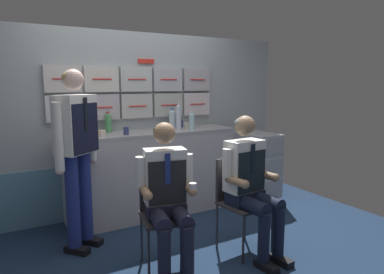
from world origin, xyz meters
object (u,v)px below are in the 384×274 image
folding_chair_right (238,193)px  crew_member_standing (77,145)px  service_trolley (256,164)px  water_bottle_tall (108,123)px  folding_chair_left (163,204)px  coffee_cup_white (126,131)px  crew_member_left (168,193)px  crew_member_right (251,179)px  snack_banana (96,132)px

folding_chair_right → crew_member_standing: size_ratio=0.51×
service_trolley → folding_chair_right: bearing=-136.6°
crew_member_standing → water_bottle_tall: crew_member_standing is taller
water_bottle_tall → folding_chair_left: bearing=-86.8°
service_trolley → coffee_cup_white: 1.87m
folding_chair_left → crew_member_left: size_ratio=0.69×
folding_chair_left → coffee_cup_white: (0.04, 1.00, 0.51)m
crew_member_left → crew_member_standing: size_ratio=0.74×
folding_chair_left → crew_member_right: bearing=-17.3°
service_trolley → crew_member_right: (-1.07, -1.18, 0.22)m
service_trolley → coffee_cup_white: (-1.78, 0.05, 0.56)m
crew_member_standing → crew_member_right: bearing=-33.5°
folding_chair_left → snack_banana: bearing=100.3°
crew_member_left → snack_banana: (-0.19, 1.42, 0.34)m
crew_member_standing → coffee_cup_white: size_ratio=19.72×
folding_chair_left → crew_member_right: (0.75, -0.23, 0.17)m
crew_member_right → folding_chair_right: bearing=94.8°
service_trolley → folding_chair_right: size_ratio=1.05×
crew_member_left → water_bottle_tall: crew_member_left is taller
folding_chair_left → service_trolley: bearing=27.5°
crew_member_right → crew_member_standing: crew_member_standing is taller
service_trolley → folding_chair_right: (-1.08, -1.02, 0.05)m
service_trolley → snack_banana: size_ratio=5.22×
crew_member_right → coffee_cup_white: size_ratio=14.91×
snack_banana → crew_member_standing: bearing=-118.3°
folding_chair_right → crew_member_right: size_ratio=0.68×
service_trolley → water_bottle_tall: size_ratio=3.84×
crew_member_right → snack_banana: (-0.98, 1.49, 0.32)m
folding_chair_left → folding_chair_right: same height
folding_chair_left → crew_member_standing: 0.97m
folding_chair_left → crew_member_left: 0.22m
service_trolley → crew_member_standing: 2.45m
crew_member_standing → service_trolley: bearing=7.4°
crew_member_left → folding_chair_right: 0.79m
coffee_cup_white → snack_banana: bearing=136.0°
water_bottle_tall → coffee_cup_white: (0.11, -0.29, -0.06)m
folding_chair_right → crew_member_standing: crew_member_standing is taller
crew_member_left → folding_chair_left: bearing=77.2°
folding_chair_left → crew_member_standing: bearing=131.5°
coffee_cup_white → water_bottle_tall: bearing=110.9°
crew_member_right → snack_banana: size_ratio=7.36×
service_trolley → crew_member_left: 2.17m
snack_banana → crew_member_right: bearing=-56.7°
folding_chair_left → water_bottle_tall: water_bottle_tall is taller
service_trolley → crew_member_left: (-1.85, -1.11, 0.20)m
crew_member_left → crew_member_standing: 1.00m
crew_member_right → crew_member_standing: bearing=146.5°
service_trolley → coffee_cup_white: size_ratio=10.57×
crew_member_standing → water_bottle_tall: size_ratio=7.17×
water_bottle_tall → crew_member_left: bearing=-88.6°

